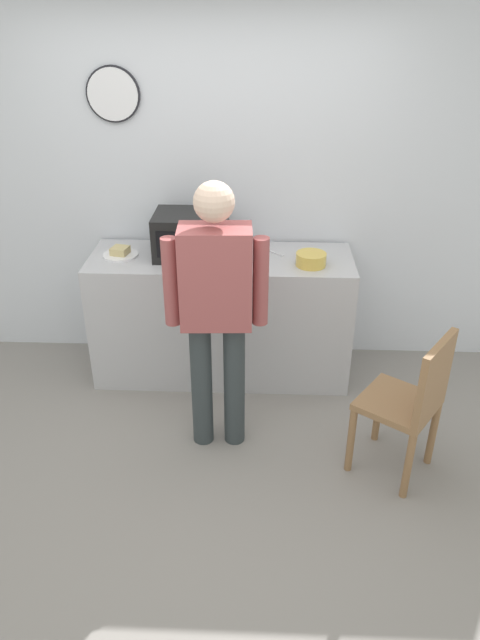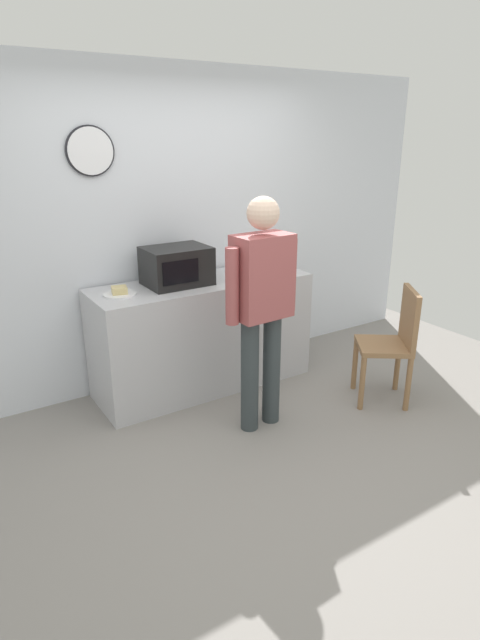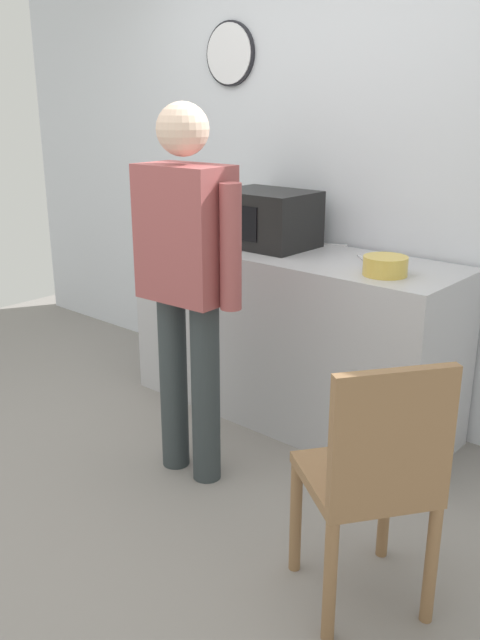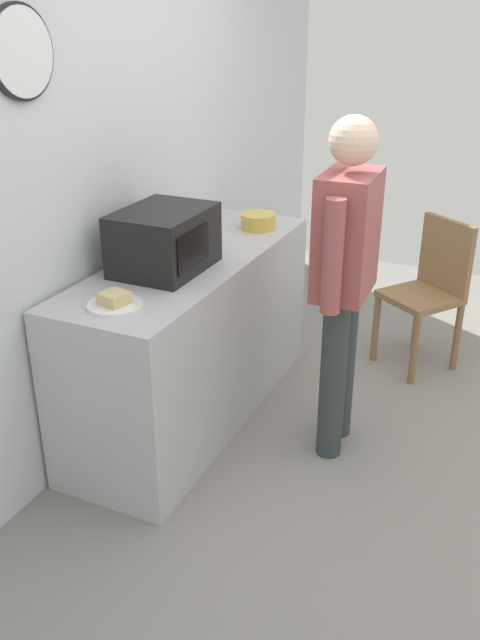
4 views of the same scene
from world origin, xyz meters
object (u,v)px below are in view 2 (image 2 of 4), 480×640
spoon_utensil (234,272)px  wooden_chair (394,340)px  fork_utensil (192,272)px  person_standing (262,299)px  sandwich_plate (120,292)px  microwave (177,266)px  salad_bowl (271,269)px

spoon_utensil → wooden_chair: (0.77, -1.15, -0.41)m
fork_utensil → spoon_utensil: size_ratio=1.00×
wooden_chair → person_standing: bearing=167.4°
sandwich_plate → microwave: bearing=4.4°
microwave → salad_bowl: size_ratio=2.46×
sandwich_plate → spoon_utensil: 1.08m
sandwich_plate → spoon_utensil: (1.07, 0.10, -0.02)m
wooden_chair → microwave: bearing=141.0°
microwave → sandwich_plate: size_ratio=2.05×
sandwich_plate → fork_utensil: size_ratio=1.43×
microwave → person_standing: person_standing is taller
microwave → fork_utensil: microwave is taller
wooden_chair → spoon_utensil: bearing=123.7°
microwave → person_standing: bearing=-74.4°
sandwich_plate → salad_bowl: 1.32m
fork_utensil → spoon_utensil: same height
spoon_utensil → wooden_chair: bearing=-56.3°
person_standing → salad_bowl: bearing=50.1°
microwave → sandwich_plate: microwave is taller
microwave → spoon_utensil: microwave is taller
wooden_chair → salad_bowl: bearing=119.2°
person_standing → wooden_chair: person_standing is taller
sandwich_plate → spoon_utensil: sandwich_plate is taller
fork_utensil → spoon_utensil: bearing=-31.5°
sandwich_plate → fork_utensil: sandwich_plate is taller
microwave → salad_bowl: bearing=-10.2°
microwave → salad_bowl: microwave is taller
salad_bowl → fork_utensil: salad_bowl is taller
fork_utensil → spoon_utensil: (0.31, -0.19, 0.00)m
sandwich_plate → wooden_chair: (1.84, -1.05, -0.43)m
spoon_utensil → fork_utensil: bearing=148.5°
microwave → salad_bowl: (0.82, -0.15, -0.11)m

